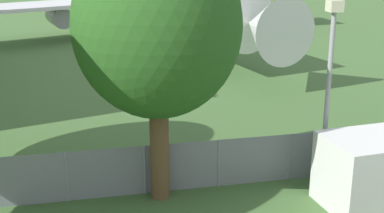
# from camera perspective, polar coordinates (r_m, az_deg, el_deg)

# --- Properties ---
(perimeter_fence) EXTENTS (56.07, 0.07, 1.72)m
(perimeter_fence) POSITION_cam_1_polar(r_m,az_deg,el_deg) (18.45, 2.86, -6.07)
(perimeter_fence) COLOR gray
(perimeter_fence) RESTS_ON ground
(tree_far_right) EXTENTS (5.18, 5.18, 8.56)m
(tree_far_right) POSITION_cam_1_polar(r_m,az_deg,el_deg) (16.34, -3.74, 8.46)
(tree_far_right) COLOR brown
(tree_far_right) RESTS_ON ground
(light_mast) EXTENTS (0.44, 0.44, 6.39)m
(light_mast) POSITION_cam_1_polar(r_m,az_deg,el_deg) (18.01, 14.44, 3.39)
(light_mast) COLOR #99999E
(light_mast) RESTS_ON ground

